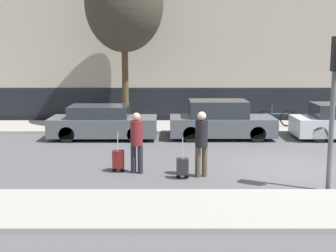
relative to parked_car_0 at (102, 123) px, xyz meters
The scene contains 13 objects.
ground_plane 7.66m from the parked_car_0, 36.50° to the right, with size 80.00×80.00×0.00m, color #4C4C4F.
sidewalk_near 10.33m from the parked_car_0, 53.49° to the right, with size 28.00×2.50×0.12m.
sidewalk_far 6.63m from the parked_car_0, 21.83° to the left, with size 28.00×3.00×0.12m.
building_facade 9.62m from the parked_car_0, 43.48° to the left, with size 28.00×2.38×10.42m.
parked_car_0 is the anchor object (origin of this frame).
parked_car_1 4.59m from the parked_car_0, ahead, with size 4.03×1.76×1.49m.
pedestrian_left 5.39m from the parked_car_0, 71.99° to the right, with size 0.34×0.34×1.71m.
trolley_left 5.12m from the parked_car_0, 77.25° to the right, with size 0.34×0.29×1.16m.
pedestrian_right 6.50m from the parked_car_0, 57.98° to the right, with size 0.34×0.34×1.79m.
trolley_right 6.40m from the parked_car_0, 62.81° to the right, with size 0.34×0.29×1.10m.
traffic_light 9.68m from the parked_car_0, 46.85° to the right, with size 0.28×0.47×3.73m.
parked_bicycle 7.53m from the parked_car_0, 16.70° to the left, with size 1.77×0.06×0.96m.
bare_tree_near_crossing 5.30m from the parked_car_0, 73.83° to the left, with size 3.32×3.32×7.24m.
Camera 1 is at (-3.60, -13.32, 3.44)m, focal length 50.00 mm.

